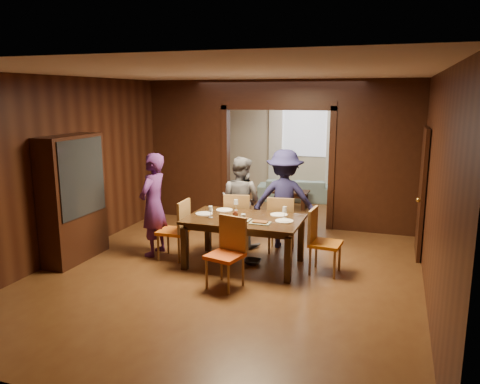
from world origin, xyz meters
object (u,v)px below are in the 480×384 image
(sofa, at_px, (296,190))
(dining_table, at_px, (244,242))
(person_purple, at_px, (153,205))
(chair_right, at_px, (326,242))
(chair_left, at_px, (173,229))
(person_grey, at_px, (240,202))
(coffee_table, at_px, (291,199))
(hutch, at_px, (73,199))
(person_navy, at_px, (284,199))
(chair_far_l, at_px, (238,220))
(chair_far_r, at_px, (282,224))
(chair_near, at_px, (225,254))

(sofa, bearing_deg, dining_table, 83.67)
(sofa, bearing_deg, person_purple, 65.18)
(person_purple, height_order, chair_right, person_purple)
(chair_left, bearing_deg, person_grey, 139.41)
(person_purple, xyz_separation_m, dining_table, (1.57, -0.01, -0.47))
(dining_table, bearing_deg, person_grey, 111.84)
(coffee_table, height_order, hutch, hutch)
(person_purple, bearing_deg, sofa, 166.04)
(coffee_table, bearing_deg, hutch, -119.07)
(person_navy, xyz_separation_m, hutch, (-3.02, -1.69, 0.15))
(chair_left, bearing_deg, hutch, -71.33)
(dining_table, height_order, chair_far_l, chair_far_l)
(dining_table, relative_size, chair_far_l, 1.81)
(person_grey, bearing_deg, coffee_table, -81.90)
(coffee_table, distance_m, chair_far_l, 3.16)
(sofa, distance_m, chair_far_l, 3.95)
(chair_right, height_order, hutch, hutch)
(chair_far_r, bearing_deg, chair_far_l, -6.39)
(person_navy, xyz_separation_m, chair_near, (-0.36, -1.98, -0.37))
(chair_far_r, bearing_deg, chair_left, 22.61)
(dining_table, distance_m, chair_near, 0.90)
(coffee_table, height_order, chair_far_l, chair_far_l)
(chair_left, distance_m, chair_far_r, 1.81)
(person_purple, xyz_separation_m, sofa, (1.38, 4.74, -0.57))
(hutch, bearing_deg, sofa, 65.23)
(chair_left, height_order, chair_far_l, same)
(chair_far_r, distance_m, hutch, 3.40)
(coffee_table, distance_m, chair_near, 4.85)
(sofa, distance_m, chair_left, 4.92)
(chair_left, relative_size, chair_right, 1.00)
(chair_left, height_order, chair_near, same)
(dining_table, bearing_deg, chair_left, -176.75)
(person_purple, distance_m, sofa, 4.97)
(person_grey, xyz_separation_m, dining_table, (0.37, -0.93, -0.41))
(chair_far_r, relative_size, hutch, 0.48)
(person_grey, distance_m, chair_near, 1.89)
(person_navy, bearing_deg, chair_near, 71.06)
(person_grey, relative_size, chair_right, 1.62)
(chair_far_r, bearing_deg, person_purple, 15.74)
(sofa, bearing_deg, chair_right, 98.38)
(chair_far_r, xyz_separation_m, hutch, (-3.05, -1.41, 0.52))
(person_purple, bearing_deg, chair_far_r, 114.48)
(chair_near, xyz_separation_m, hutch, (-2.67, 0.29, 0.52))
(chair_left, height_order, hutch, hutch)
(person_navy, bearing_deg, chair_far_l, 11.85)
(sofa, height_order, coffee_table, sofa)
(person_grey, distance_m, chair_far_l, 0.32)
(person_navy, bearing_deg, chair_far_r, 86.37)
(chair_far_l, xyz_separation_m, chair_far_r, (0.77, 0.00, 0.00))
(sofa, relative_size, chair_near, 1.93)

